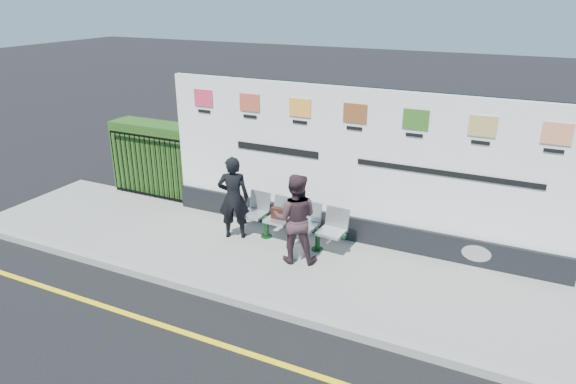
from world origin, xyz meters
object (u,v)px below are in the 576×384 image
object	(u,v)px
woman_right	(295,218)
billboard	(353,177)
woman_left	(233,198)
bench	(291,232)

from	to	relation	value
woman_right	billboard	bearing A→B (deg)	-133.38
woman_left	billboard	bearing A→B (deg)	-179.07
billboard	woman_left	world-z (taller)	billboard
bench	woman_right	xyz separation A→B (m)	(0.35, -0.58, 0.60)
woman_left	woman_right	bearing A→B (deg)	143.08
woman_left	woman_right	distance (m)	1.55
billboard	woman_right	bearing A→B (deg)	-115.04
bench	woman_right	distance (m)	0.91
bench	woman_right	world-z (taller)	woman_right
billboard	woman_right	world-z (taller)	billboard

